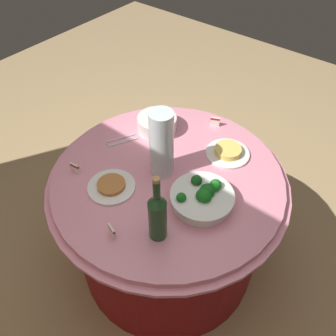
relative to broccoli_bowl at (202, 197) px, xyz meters
name	(u,v)px	position (x,y,z in m)	size (l,w,h in m)	color
ground_plane	(168,257)	(0.22, -0.04, -0.78)	(6.00, 6.00, 0.00)	tan
buffet_table	(168,221)	(0.22, -0.04, -0.41)	(1.16, 1.16, 0.74)	maroon
broccoli_bowl	(202,197)	(0.00, 0.00, 0.00)	(0.28, 0.28, 0.11)	white
plate_stack	(157,124)	(0.48, -0.27, 0.00)	(0.21, 0.21, 0.08)	white
wine_bottle	(157,215)	(0.05, 0.24, 0.09)	(0.07, 0.07, 0.34)	#204522
decorative_fruit_vase	(162,147)	(0.26, -0.05, 0.11)	(0.11, 0.11, 0.34)	silver
serving_tongs	(121,141)	(0.57, -0.08, -0.04)	(0.11, 0.16, 0.01)	silver
food_plate_noodles	(228,152)	(0.08, -0.34, -0.03)	(0.22, 0.22, 0.04)	white
food_plate_peanuts	(111,186)	(0.38, 0.18, -0.03)	(0.22, 0.22, 0.03)	white
label_placard_front	(112,231)	(0.19, 0.36, -0.01)	(0.05, 0.02, 0.05)	white
label_placard_mid	(75,168)	(0.58, 0.22, -0.01)	(0.05, 0.02, 0.05)	white
label_placard_rear	(215,121)	(0.26, -0.49, -0.01)	(0.05, 0.03, 0.05)	white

